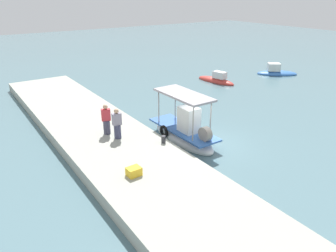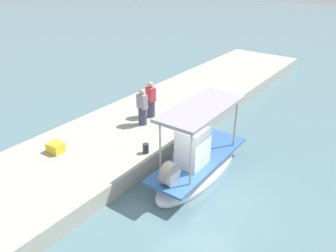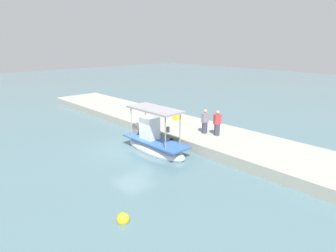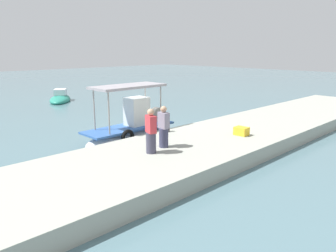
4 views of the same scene
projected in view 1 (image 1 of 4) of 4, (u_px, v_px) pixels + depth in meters
ground_plane at (207, 145)px, 18.55m from camera, size 120.00×120.00×0.00m
dock_quay at (133, 163)px, 15.94m from camera, size 36.00×5.07×0.67m
main_fishing_boat at (184, 132)px, 18.88m from camera, size 5.13×1.78×3.20m
fisherman_near_bollard at (117, 125)px, 17.51m from camera, size 0.42×0.51×1.71m
fisherman_by_crate at (106, 121)px, 18.06m from camera, size 0.48×0.55×1.74m
mooring_bollard at (163, 139)px, 17.19m from camera, size 0.24×0.24×0.40m
cargo_crate at (134, 171)px, 14.15m from camera, size 0.51×0.63×0.38m
marker_buoy at (205, 99)px, 25.92m from camera, size 0.52×0.52×0.52m
moored_boat_near at (216, 80)px, 31.15m from camera, size 4.30×1.92×1.32m
moored_boat_far at (276, 73)px, 33.97m from camera, size 3.90×4.26×1.42m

